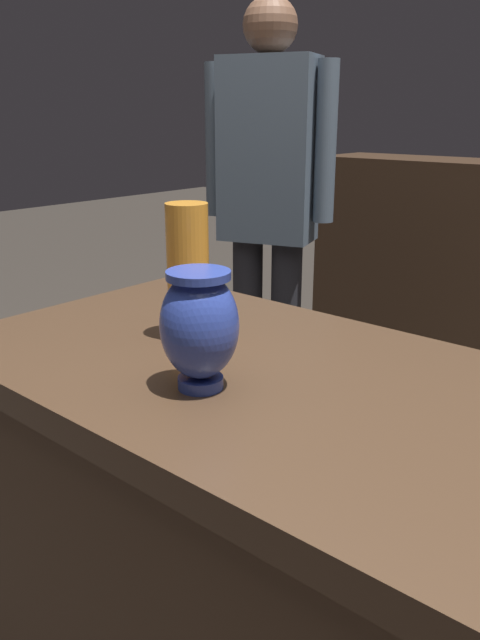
{
  "coord_description": "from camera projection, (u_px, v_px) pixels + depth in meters",
  "views": [
    {
      "loc": [
        0.58,
        -0.76,
        1.2
      ],
      "look_at": [
        -0.03,
        -0.06,
        0.9
      ],
      "focal_mm": 35.67,
      "sensor_mm": 36.0,
      "label": 1
    }
  ],
  "objects": [
    {
      "name": "display_plinth",
      "position": [
        273.0,
        573.0,
        1.16
      ],
      "size": [
        1.2,
        0.64,
        0.8
      ],
      "color": "#422D1E",
      "rests_on": "ground_plane"
    },
    {
      "name": "vase_centerpiece",
      "position": [
        199.0,
        326.0,
        0.95
      ],
      "size": [
        0.12,
        0.12,
        0.18
      ],
      "color": "#2D429E",
      "rests_on": "display_plinth"
    },
    {
      "name": "vase_tall_behind",
      "position": [
        188.0,
        275.0,
        1.16
      ],
      "size": [
        0.09,
        0.09,
        0.25
      ],
      "color": "orange",
      "rests_on": "display_plinth"
    },
    {
      "name": "visitor_near_left",
      "position": [
        268.0,
        199.0,
        2.22
      ],
      "size": [
        0.45,
        0.27,
        1.56
      ],
      "rotation": [
        0.0,
        0.0,
        3.47
      ],
      "color": "#232328",
      "rests_on": "ground_plane"
    }
  ]
}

